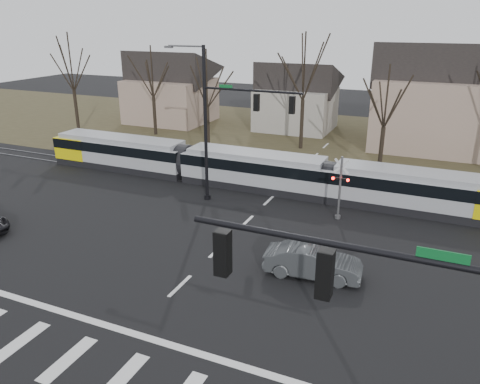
% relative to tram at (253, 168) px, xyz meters
% --- Properties ---
extents(ground, '(140.00, 140.00, 0.00)m').
position_rel_tram_xyz_m(ground, '(2.02, -16.00, -1.46)').
color(ground, black).
extents(grass_verge, '(140.00, 28.00, 0.01)m').
position_rel_tram_xyz_m(grass_verge, '(2.02, 16.00, -1.45)').
color(grass_verge, '#38331E').
rests_on(grass_verge, ground).
extents(crosswalk, '(27.00, 2.60, 0.01)m').
position_rel_tram_xyz_m(crosswalk, '(2.02, -20.00, -1.45)').
color(crosswalk, silver).
rests_on(crosswalk, ground).
extents(stop_line, '(28.00, 0.35, 0.01)m').
position_rel_tram_xyz_m(stop_line, '(2.02, -17.80, -1.45)').
color(stop_line, silver).
rests_on(stop_line, ground).
extents(lane_dashes, '(0.18, 30.00, 0.01)m').
position_rel_tram_xyz_m(lane_dashes, '(2.02, -0.00, -1.45)').
color(lane_dashes, silver).
rests_on(lane_dashes, ground).
extents(rail_pair, '(90.00, 1.52, 0.06)m').
position_rel_tram_xyz_m(rail_pair, '(2.02, -0.20, -1.43)').
color(rail_pair, '#59595E').
rests_on(rail_pair, ground).
extents(tram, '(35.26, 2.62, 2.67)m').
position_rel_tram_xyz_m(tram, '(0.00, 0.00, 0.00)').
color(tram, gray).
rests_on(tram, ground).
extents(sedan, '(2.52, 4.97, 1.53)m').
position_rel_tram_xyz_m(sedan, '(7.42, -10.61, -0.69)').
color(sedan, '#3D4042').
rests_on(sedan, ground).
extents(signal_pole_near_right, '(6.72, 0.44, 8.00)m').
position_rel_tram_xyz_m(signal_pole_near_right, '(12.14, -22.00, 3.71)').
color(signal_pole_near_right, black).
rests_on(signal_pole_near_right, ground).
extents(signal_pole_far, '(9.28, 0.44, 10.20)m').
position_rel_tram_xyz_m(signal_pole_far, '(-0.38, -3.50, 4.24)').
color(signal_pole_far, black).
rests_on(signal_pole_far, ground).
extents(rail_crossing_signal, '(1.08, 0.36, 4.00)m').
position_rel_tram_xyz_m(rail_crossing_signal, '(7.02, -3.21, 0.43)').
color(rail_crossing_signal, '#59595B').
rests_on(rail_crossing_signal, ground).
extents(tree_row, '(59.20, 7.20, 10.00)m').
position_rel_tram_xyz_m(tree_row, '(4.02, 10.00, 3.54)').
color(tree_row, black).
rests_on(tree_row, ground).
extents(house_a, '(9.72, 8.64, 8.60)m').
position_rel_tram_xyz_m(house_a, '(-17.98, 18.00, 3.01)').
color(house_a, gray).
rests_on(house_a, ground).
extents(house_b, '(8.64, 7.56, 7.65)m').
position_rel_tram_xyz_m(house_b, '(-2.98, 20.00, 2.51)').
color(house_b, gray).
rests_on(house_b, ground).
extents(house_c, '(10.80, 8.64, 10.10)m').
position_rel_tram_xyz_m(house_c, '(11.02, 17.00, 3.78)').
color(house_c, gray).
rests_on(house_c, ground).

